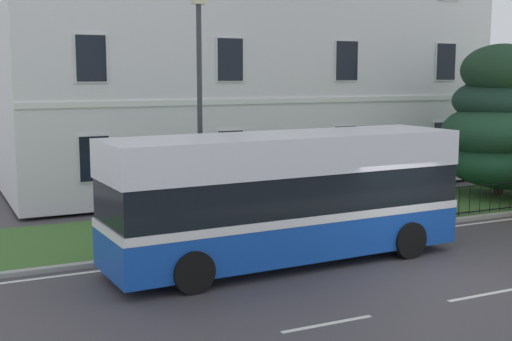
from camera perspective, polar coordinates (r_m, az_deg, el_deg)
ground_plane at (r=17.75m, az=12.47°, el=-7.70°), size 60.00×56.00×0.18m
georgian_townhouse at (r=30.75m, az=-2.03°, el=11.38°), size 20.31×11.04×12.71m
iron_verge_railing at (r=21.34m, az=10.36°, el=-3.20°), size 15.47×0.04×0.97m
evergreen_tree at (r=27.52m, az=20.05°, el=3.35°), size 4.94×4.73×5.76m
single_decker_bus at (r=17.10m, az=2.59°, el=-2.14°), size 9.36×2.88×3.28m
street_lamp_post at (r=18.66m, az=-4.75°, el=5.86°), size 0.36×0.24×6.84m
litter_bin at (r=23.44m, az=15.52°, el=-2.27°), size 0.47×0.47×1.06m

